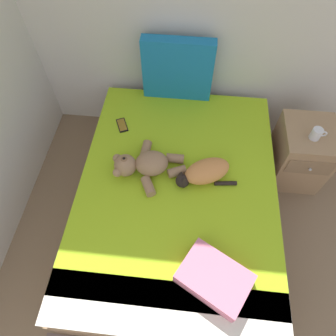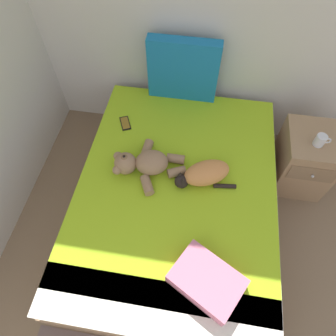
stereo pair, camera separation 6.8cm
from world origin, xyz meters
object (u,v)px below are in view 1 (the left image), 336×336
Objects in this scene: throw_pillow at (214,278)px; nightstand at (300,154)px; cell_phone at (122,125)px; mug at (317,134)px; teddy_bear at (144,164)px; patterned_cushion at (178,70)px; cat at (205,172)px; bed at (177,201)px.

throw_pillow is 1.44m from nightstand.
mug reaches higher than cell_phone.
throw_pillow is at bearing -54.78° from teddy_bear.
patterned_cushion is 0.91m from cat.
patterned_cushion reaches higher than throw_pillow.
nightstand is at bearing 19.24° from teddy_bear.
teddy_bear is (-0.17, -0.83, -0.20)m from patterned_cushion.
teddy_bear is at bearing -160.76° from nightstand.
mug is (1.53, -0.03, 0.11)m from cell_phone.
cat is 1.01m from nightstand.
cell_phone is at bearing 121.20° from teddy_bear.
mug is at bearing 25.87° from cat.
patterned_cushion is 3.52× the size of cell_phone.
nightstand is at bearing 1.14° from cell_phone.
mug is (-0.01, -0.06, 0.34)m from nightstand.
cat is 0.74× the size of nightstand.
cat is 0.93m from mug.
teddy_bear reaches higher than cell_phone.
mug is (0.75, 1.13, 0.07)m from throw_pillow.
mug is at bearing 56.43° from throw_pillow.
patterned_cushion is 0.65m from cell_phone.
nightstand is (1.28, 0.45, -0.30)m from teddy_bear.
teddy_bear reaches higher than cat.
patterned_cushion is at bearing 95.41° from bed.
cat is 0.82m from cell_phone.
teddy_bear reaches higher than mug.
throw_pillow is 1.36m from mug.
cat is (0.27, -0.85, -0.20)m from patterned_cushion.
bed is 0.77m from throw_pillow.
mug is at bearing 25.34° from bed.
bed is at bearing -84.59° from patterned_cushion.
cell_phone is (-0.69, 0.44, -0.07)m from cat.
teddy_bear is at bearing 177.54° from cat.
cat reaches higher than bed.
bed is 4.97× the size of throw_pillow.
throw_pillow reaches higher than nightstand.
cat reaches higher than cell_phone.
teddy_bear is 0.91m from throw_pillow.
patterned_cushion is at bearing 158.15° from mug.
nightstand is 0.35m from mug.
cell_phone is at bearing -135.59° from patterned_cushion.
nightstand is at bearing 29.00° from cat.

